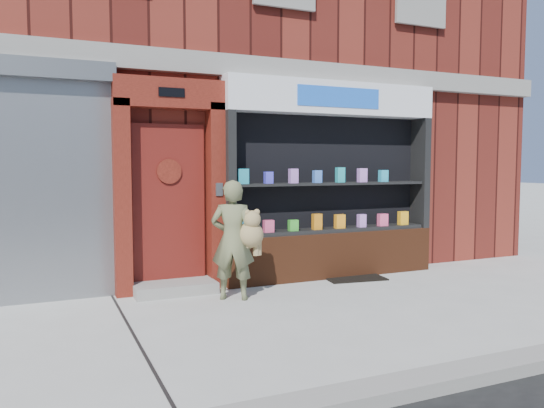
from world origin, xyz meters
TOP-DOWN VIEW (x-y plane):
  - ground at (0.00, 0.00)m, footprint 80.00×80.00m
  - curb at (0.00, -2.15)m, footprint 60.00×0.30m
  - building at (-0.00, 5.99)m, footprint 12.00×8.16m
  - red_door_bay at (-0.75, 1.86)m, footprint 1.52×0.58m
  - pharmacy_bay at (1.75, 1.81)m, footprint 3.50×0.41m
  - woman at (-0.09, 1.08)m, footprint 0.74×0.59m
  - doormat at (2.00, 1.55)m, footprint 0.97×0.74m

SIDE VIEW (x-z plane):
  - ground at x=0.00m, z-range 0.00..0.00m
  - doormat at x=2.00m, z-range 0.00..0.02m
  - curb at x=0.00m, z-range 0.00..0.12m
  - woman at x=-0.09m, z-range 0.01..1.56m
  - pharmacy_bay at x=1.75m, z-range -0.13..2.87m
  - red_door_bay at x=-0.75m, z-range 0.01..2.91m
  - building at x=0.00m, z-range 0.00..8.00m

